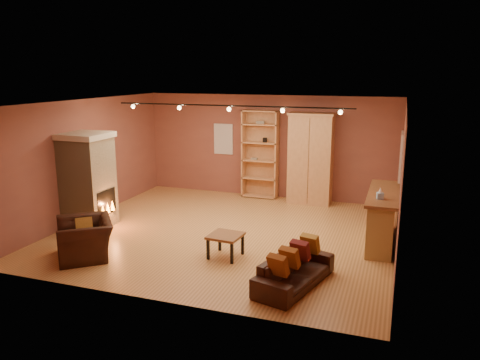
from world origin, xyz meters
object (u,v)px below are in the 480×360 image
at_px(armoire, 311,158).
at_px(armchair, 85,232).
at_px(bar_counter, 382,217).
at_px(fireplace, 88,180).
at_px(bookcase, 261,153).
at_px(loveseat, 295,265).
at_px(coffee_table, 226,238).

distance_m(armoire, armchair, 6.09).
height_order(armoire, bar_counter, armoire).
bearing_deg(bar_counter, fireplace, -170.35).
bearing_deg(bar_counter, armchair, -153.50).
relative_size(bookcase, loveseat, 1.36).
relative_size(bookcase, bar_counter, 1.08).
bearing_deg(fireplace, coffee_table, -11.07).
height_order(bar_counter, armchair, bar_counter).
distance_m(loveseat, coffee_table, 1.68).
relative_size(armoire, loveseat, 1.35).
height_order(bar_counter, coffee_table, bar_counter).
height_order(fireplace, bookcase, bookcase).
height_order(bookcase, armchair, bookcase).
height_order(bookcase, coffee_table, bookcase).
bearing_deg(bar_counter, coffee_table, -147.32).
bearing_deg(armoire, armchair, -122.74).
height_order(armoire, coffee_table, armoire).
relative_size(bar_counter, loveseat, 1.25).
relative_size(fireplace, armchair, 1.62).
distance_m(fireplace, armchair, 1.94).
bearing_deg(armoire, bookcase, 172.85).
xyz_separation_m(loveseat, coffee_table, (-1.49, 0.76, 0.03)).
bearing_deg(bookcase, loveseat, -67.65).
relative_size(loveseat, coffee_table, 2.80).
distance_m(bookcase, armoire, 1.42).
bearing_deg(loveseat, bar_counter, -10.90).
bearing_deg(bookcase, bar_counter, -38.37).
xyz_separation_m(fireplace, bookcase, (2.88, 3.72, 0.16)).
distance_m(armoire, loveseat, 5.12).
distance_m(bar_counter, loveseat, 2.81).
xyz_separation_m(bookcase, armoire, (1.41, -0.18, -0.02)).
bearing_deg(coffee_table, bar_counter, 32.68).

